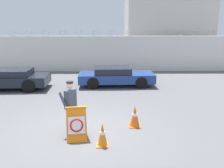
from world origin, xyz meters
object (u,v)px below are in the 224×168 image
Objects in this scene: parked_car_rear_sedan at (116,76)px; parked_car_front_coupe at (8,79)px; traffic_cone_near at (135,116)px; traffic_cone_mid at (102,135)px; security_guard at (71,104)px; barricade_sign at (76,123)px.

parked_car_front_coupe is at bearing -174.91° from parked_car_rear_sedan.
traffic_cone_near is at bearing 138.51° from parked_car_front_coupe.
traffic_cone_mid is 8.74m from parked_car_front_coupe.
traffic_cone_near is 1.82m from traffic_cone_mid.
security_guard is 0.38× the size of parked_car_front_coupe.
barricade_sign is at bearing -153.89° from traffic_cone_near.
security_guard reaches higher than parked_car_front_coupe.
parked_car_front_coupe is (-4.33, 5.75, -0.37)m from security_guard.
parked_car_rear_sedan is (1.42, 7.09, 0.05)m from barricade_sign.
traffic_cone_near is at bearing 18.43° from barricade_sign.
parked_car_front_coupe reaches higher than barricade_sign.
traffic_cone_mid is 0.16× the size of parked_car_front_coupe.
parked_car_rear_sedan reaches higher than traffic_cone_near.
parked_car_front_coupe is (-6.52, 5.41, 0.21)m from traffic_cone_near.
barricade_sign reaches higher than traffic_cone_mid.
parked_car_rear_sedan is at bearing 71.00° from barricade_sign.
traffic_cone_near is (2.19, 0.34, -0.58)m from security_guard.
security_guard is 2.41× the size of traffic_cone_mid.
barricade_sign is 2.15m from traffic_cone_near.
parked_car_front_coupe is at bearing -117.22° from security_guard.
traffic_cone_near is 1.06× the size of traffic_cone_mid.
barricade_sign is 1.38× the size of traffic_cone_near.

